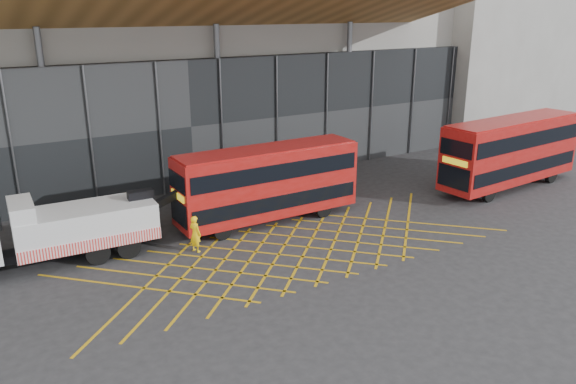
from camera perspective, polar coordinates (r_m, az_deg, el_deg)
ground_plane at (r=25.58m, az=-4.06°, el=-7.11°), size 120.00×120.00×0.00m
road_markings at (r=26.64m, az=0.56°, el=-5.98°), size 21.56×7.16×0.01m
construction_building at (r=41.00m, az=-14.10°, el=14.99°), size 55.00×23.97×18.00m
east_building at (r=56.03m, az=18.83°, el=16.38°), size 15.00×12.00×20.00m
recovery_truck at (r=26.85m, az=-23.60°, el=-3.42°), size 10.71×2.91×3.73m
bus_towed at (r=29.48m, az=-2.06°, el=1.10°), size 9.98×2.37×4.05m
bus_second at (r=37.95m, az=21.71°, el=4.02°), size 10.98×3.31×4.40m
worker at (r=26.60m, az=-9.40°, el=-4.21°), size 0.64×0.76×1.77m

